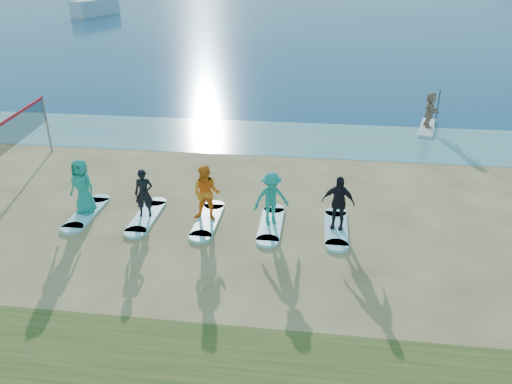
# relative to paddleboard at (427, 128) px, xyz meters

# --- Properties ---
(ground) EXTENTS (600.00, 600.00, 0.00)m
(ground) POSITION_rel_paddleboard_xyz_m (-6.75, -12.83, -0.06)
(ground) COLOR tan
(ground) RESTS_ON ground
(shallow_water) EXTENTS (600.00, 600.00, 0.00)m
(shallow_water) POSITION_rel_paddleboard_xyz_m (-6.75, -2.33, -0.05)
(shallow_water) COLOR teal
(shallow_water) RESTS_ON ground
(paddleboard) EXTENTS (1.41, 3.08, 0.12)m
(paddleboard) POSITION_rel_paddleboard_xyz_m (0.00, 0.00, 0.00)
(paddleboard) COLOR silver
(paddleboard) RESTS_ON ground
(paddleboarder) EXTENTS (0.59, 1.62, 1.72)m
(paddleboarder) POSITION_rel_paddleboard_xyz_m (0.00, 0.00, 0.92)
(paddleboarder) COLOR tan
(paddleboarder) RESTS_ON paddleboard
(boat_offshore_a) EXTENTS (4.16, 9.23, 2.28)m
(boat_offshore_a) POSITION_rel_paddleboard_xyz_m (-39.09, 49.94, -0.06)
(boat_offshore_a) COLOR silver
(boat_offshore_a) RESTS_ON ground
(surfboard_0) EXTENTS (0.70, 2.20, 0.09)m
(surfboard_0) POSITION_rel_paddleboard_xyz_m (-12.92, -10.95, -0.01)
(surfboard_0) COLOR #A4F6FF
(surfboard_0) RESTS_ON ground
(student_0) EXTENTS (1.04, 0.83, 1.86)m
(student_0) POSITION_rel_paddleboard_xyz_m (-12.92, -10.95, 0.96)
(student_0) COLOR teal
(student_0) RESTS_ON surfboard_0
(surfboard_1) EXTENTS (0.70, 2.20, 0.09)m
(surfboard_1) POSITION_rel_paddleboard_xyz_m (-10.86, -10.95, -0.01)
(surfboard_1) COLOR #A4F6FF
(surfboard_1) RESTS_ON ground
(student_1) EXTENTS (0.65, 0.49, 1.61)m
(student_1) POSITION_rel_paddleboard_xyz_m (-10.86, -10.95, 0.83)
(student_1) COLOR black
(student_1) RESTS_ON surfboard_1
(surfboard_2) EXTENTS (0.70, 2.20, 0.09)m
(surfboard_2) POSITION_rel_paddleboard_xyz_m (-8.80, -10.95, -0.01)
(surfboard_2) COLOR #A4F6FF
(surfboard_2) RESTS_ON ground
(student_2) EXTENTS (0.94, 0.75, 1.84)m
(student_2) POSITION_rel_paddleboard_xyz_m (-8.80, -10.95, 0.95)
(student_2) COLOR orange
(student_2) RESTS_ON surfboard_2
(surfboard_3) EXTENTS (0.70, 2.20, 0.09)m
(surfboard_3) POSITION_rel_paddleboard_xyz_m (-6.75, -10.95, -0.01)
(surfboard_3) COLOR #A4F6FF
(surfboard_3) RESTS_ON ground
(student_3) EXTENTS (1.29, 1.03, 1.74)m
(student_3) POSITION_rel_paddleboard_xyz_m (-6.75, -10.95, 0.90)
(student_3) COLOR teal
(student_3) RESTS_ON surfboard_3
(surfboard_4) EXTENTS (0.70, 2.20, 0.09)m
(surfboard_4) POSITION_rel_paddleboard_xyz_m (-4.69, -10.95, -0.01)
(surfboard_4) COLOR #A4F6FF
(surfboard_4) RESTS_ON ground
(student_4) EXTENTS (1.07, 0.59, 1.73)m
(student_4) POSITION_rel_paddleboard_xyz_m (-4.69, -10.95, 0.89)
(student_4) COLOR black
(student_4) RESTS_ON surfboard_4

